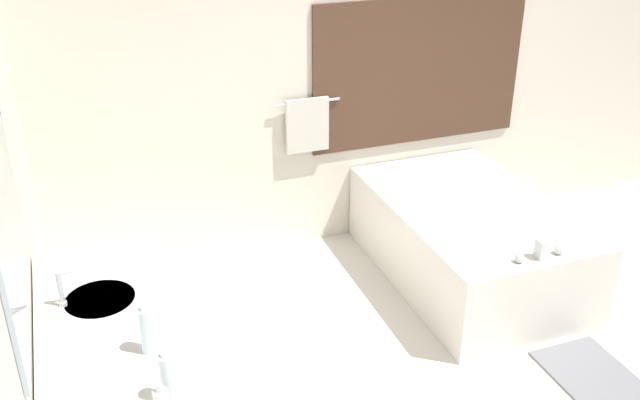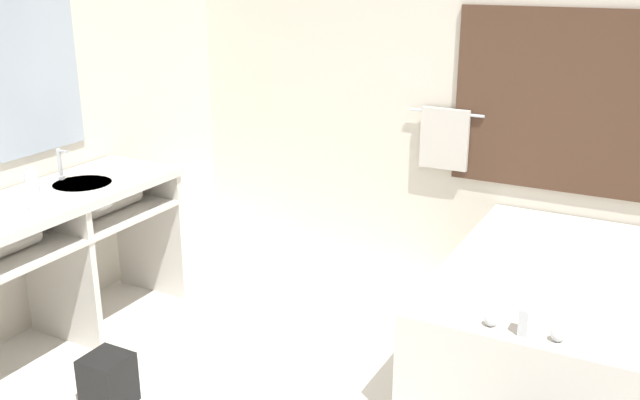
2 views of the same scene
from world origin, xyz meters
TOP-DOWN VIEW (x-y plane):
  - wall_back_with_blinds at (0.02, 2.23)m, footprint 7.40×0.13m
  - vanity_counter at (-1.89, 0.35)m, footprint 0.59×1.54m
  - sink_faucet at (-2.05, 0.55)m, footprint 0.09×0.04m
  - bathtub at (0.61, 1.32)m, footprint 1.09×1.73m
  - water_bottle_2 at (-1.73, 0.08)m, footprint 0.07×0.07m
  - waste_bin at (-1.23, -0.04)m, footprint 0.21×0.21m

SIDE VIEW (x-z plane):
  - waste_bin at x=-1.23m, z-range 0.00..0.26m
  - bathtub at x=0.61m, z-range -0.03..0.67m
  - vanity_counter at x=-1.89m, z-range 0.21..1.10m
  - sink_faucet at x=-2.05m, z-range 0.88..1.06m
  - water_bottle_2 at x=-1.73m, z-range 0.88..1.11m
  - wall_back_with_blinds at x=0.02m, z-range 0.00..2.70m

